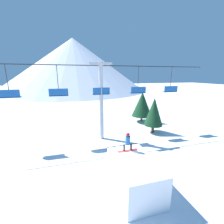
# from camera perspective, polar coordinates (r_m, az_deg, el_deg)

# --- Properties ---
(ground_plane) EXTENTS (220.00, 220.00, 0.00)m
(ground_plane) POSITION_cam_1_polar(r_m,az_deg,el_deg) (11.28, 1.31, -25.11)
(ground_plane) COLOR white
(mountain_ridge) EXTENTS (64.49, 64.49, 22.90)m
(mountain_ridge) POSITION_cam_1_polar(r_m,az_deg,el_deg) (73.68, -14.36, 16.94)
(mountain_ridge) COLOR silver
(mountain_ridge) RESTS_ON ground_plane
(snow_ramp) EXTENTS (2.42, 4.11, 2.07)m
(snow_ramp) POSITION_cam_1_polar(r_m,az_deg,el_deg) (10.25, 8.34, -22.51)
(snow_ramp) COLOR white
(snow_ramp) RESTS_ON ground_plane
(snowboarder) EXTENTS (1.41, 0.32, 1.30)m
(snowboarder) POSITION_cam_1_polar(r_m,az_deg,el_deg) (10.31, 6.02, -11.26)
(snowboarder) COLOR #B22D2D
(snowboarder) RESTS_ON snow_ramp
(chairlift) EXTENTS (25.16, 0.45, 8.43)m
(chairlift) POSITION_cam_1_polar(r_m,az_deg,el_deg) (16.16, -4.14, 6.39)
(chairlift) COLOR #B2B2B7
(chairlift) RESTS_ON ground_plane
(pine_tree_near) EXTENTS (2.28, 2.28, 4.43)m
(pine_tree_near) POSITION_cam_1_polar(r_m,az_deg,el_deg) (19.13, 15.67, 0.09)
(pine_tree_near) COLOR #4C3823
(pine_tree_near) RESTS_ON ground_plane
(pine_tree_far) EXTENTS (3.05, 3.05, 4.65)m
(pine_tree_far) POSITION_cam_1_polar(r_m,az_deg,el_deg) (23.25, 11.41, 3.00)
(pine_tree_far) COLOR #4C3823
(pine_tree_far) RESTS_ON ground_plane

